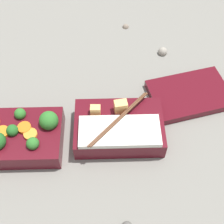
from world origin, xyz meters
TOP-DOWN VIEW (x-y plane):
  - ground_plane at (0.00, 0.00)m, footprint 3.00×3.00m
  - bento_tray_vegetable at (-0.10, -0.02)m, footprint 0.20×0.14m
  - bento_tray_rice at (0.13, -0.00)m, footprint 0.20×0.15m
  - bento_lid at (0.31, 0.11)m, footprint 0.23×0.18m
  - pebble_0 at (0.16, 0.39)m, footprint 0.02×0.02m
  - pebble_1 at (0.26, 0.27)m, footprint 0.03×0.03m

SIDE VIEW (x-z plane):
  - ground_plane at x=0.00m, z-range 0.00..0.00m
  - pebble_0 at x=0.16m, z-range 0.00..0.01m
  - pebble_1 at x=0.26m, z-range -0.01..0.02m
  - bento_lid at x=0.31m, z-range 0.00..0.02m
  - bento_tray_rice at x=0.13m, z-range -0.01..0.07m
  - bento_tray_vegetable at x=-0.10m, z-range -0.01..0.07m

